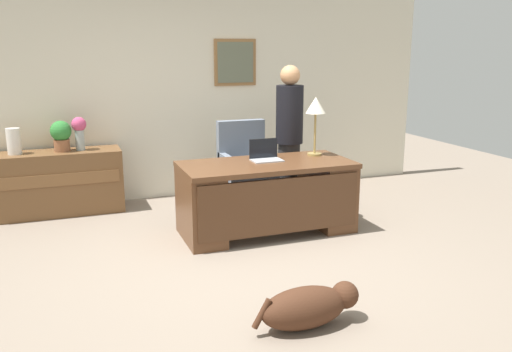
# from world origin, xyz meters

# --- Properties ---
(ground_plane) EXTENTS (12.00, 12.00, 0.00)m
(ground_plane) POSITION_xyz_m (0.00, 0.00, 0.00)
(ground_plane) COLOR gray
(back_wall) EXTENTS (7.00, 0.16, 2.70)m
(back_wall) POSITION_xyz_m (0.00, 2.60, 1.35)
(back_wall) COLOR beige
(back_wall) RESTS_ON ground_plane
(desk) EXTENTS (1.81, 0.84, 0.76)m
(desk) POSITION_xyz_m (0.50, 0.75, 0.42)
(desk) COLOR brown
(desk) RESTS_ON ground_plane
(credenza) EXTENTS (1.51, 0.50, 0.75)m
(credenza) POSITION_xyz_m (-1.60, 2.25, 0.38)
(credenza) COLOR brown
(credenza) RESTS_ON ground_plane
(armchair) EXTENTS (0.60, 0.59, 1.06)m
(armchair) POSITION_xyz_m (0.59, 1.74, 0.48)
(armchair) COLOR slate
(armchair) RESTS_ON ground_plane
(person_standing) EXTENTS (0.32, 0.32, 1.74)m
(person_standing) POSITION_xyz_m (1.03, 1.40, 0.90)
(person_standing) COLOR #262323
(person_standing) RESTS_ON ground_plane
(dog_lying) EXTENTS (0.83, 0.32, 0.30)m
(dog_lying) POSITION_xyz_m (0.04, -1.21, 0.15)
(dog_lying) COLOR #472819
(dog_lying) RESTS_ON ground_plane
(laptop) EXTENTS (0.32, 0.22, 0.22)m
(laptop) POSITION_xyz_m (0.53, 0.89, 0.82)
(laptop) COLOR #B2B5BA
(laptop) RESTS_ON desk
(desk_lamp) EXTENTS (0.22, 0.22, 0.65)m
(desk_lamp) POSITION_xyz_m (1.14, 0.95, 1.28)
(desk_lamp) COLOR #9E8447
(desk_lamp) RESTS_ON desk
(vase_with_flowers) EXTENTS (0.17, 0.17, 0.39)m
(vase_with_flowers) POSITION_xyz_m (-1.30, 2.25, 0.99)
(vase_with_flowers) COLOR #9CA7A5
(vase_with_flowers) RESTS_ON credenza
(vase_empty) EXTENTS (0.16, 0.16, 0.30)m
(vase_empty) POSITION_xyz_m (-2.01, 2.25, 0.90)
(vase_empty) COLOR silver
(vase_empty) RESTS_ON credenza
(potted_plant) EXTENTS (0.24, 0.24, 0.36)m
(potted_plant) POSITION_xyz_m (-1.50, 2.25, 0.95)
(potted_plant) COLOR brown
(potted_plant) RESTS_ON credenza
(dog_toy_bone) EXTENTS (0.11, 0.17, 0.05)m
(dog_toy_bone) POSITION_xyz_m (0.30, -0.86, 0.03)
(dog_toy_bone) COLOR orange
(dog_toy_bone) RESTS_ON ground_plane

